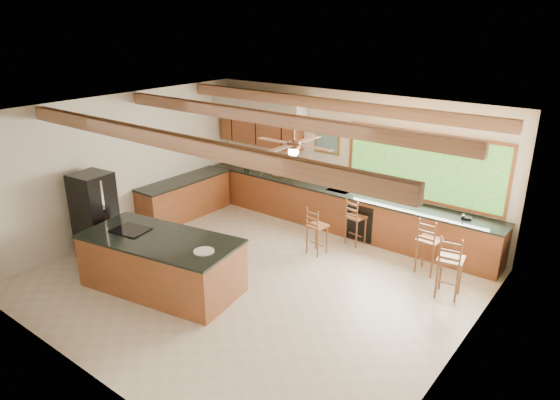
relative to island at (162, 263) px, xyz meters
The scene contains 9 objects.
ground 1.66m from the island, 47.28° to the left, with size 7.20×7.20×0.00m, color beige.
room_shell 2.67m from the island, 63.48° to the left, with size 7.27×6.54×3.02m.
counter_run 3.69m from the island, 86.02° to the left, with size 7.12×3.10×1.22m.
island is the anchor object (origin of this frame).
refrigerator 2.01m from the island, behind, with size 0.73×0.71×1.70m.
bar_stool_a 3.04m from the island, 63.12° to the left, with size 0.40×0.40×0.99m.
bar_stool_b 3.98m from the island, 63.61° to the left, with size 0.42×0.42×1.01m.
bar_stool_c 4.86m from the island, 33.87° to the left, with size 0.47×0.47×1.15m.
bar_stool_d 4.76m from the island, 43.89° to the left, with size 0.41×0.41×1.09m.
Camera 1 is at (5.22, -6.00, 4.48)m, focal length 32.00 mm.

